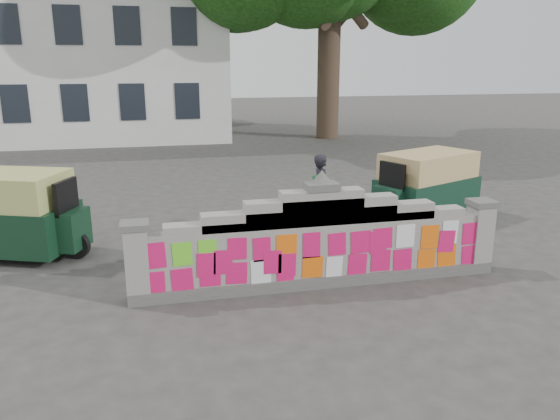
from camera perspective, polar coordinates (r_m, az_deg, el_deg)
The scene contains 8 objects.
ground at distance 9.54m, azimuth 4.17°, elevation -7.77°, with size 100.00×100.00×0.00m, color #383533.
parapet_wall at distance 9.27m, azimuth 4.27°, elevation -3.51°, with size 6.48×0.44×2.01m.
building at distance 30.65m, azimuth -22.16°, elevation 14.72°, with size 16.00×10.00×8.90m.
cyclist_bike at distance 11.90m, azimuth 4.29°, elevation -0.67°, with size 0.62×1.78×0.93m, color black.
cyclist_rider at distance 11.82m, azimuth 4.32°, elevation 0.85°, with size 0.58×0.38×1.58m, color black.
pedestrian at distance 11.43m, azimuth 4.11°, elevation 0.08°, with size 0.72×0.56×1.48m, color green.
rickshaw_left at distance 11.91m, azimuth -26.59°, elevation -0.28°, with size 3.10×2.25×1.67m.
rickshaw_right at distance 13.77m, azimuth 14.94°, elevation 2.61°, with size 2.98×2.23×1.61m.
Camera 1 is at (-2.68, -8.36, 3.72)m, focal length 35.00 mm.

